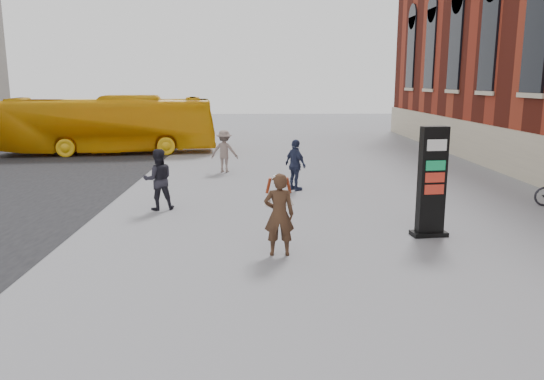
{
  "coord_description": "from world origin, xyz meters",
  "views": [
    {
      "loc": [
        -0.44,
        -11.43,
        3.65
      ],
      "look_at": [
        -0.17,
        0.43,
        1.22
      ],
      "focal_mm": 35.0,
      "sensor_mm": 36.0,
      "label": 1
    }
  ],
  "objects_px": {
    "bus": "(111,125)",
    "pedestrian_c": "(296,165)",
    "pedestrian_b": "(224,151)",
    "woman": "(279,213)",
    "info_pylon": "(432,182)",
    "pedestrian_a": "(158,179)"
  },
  "relations": [
    {
      "from": "info_pylon",
      "to": "pedestrian_b",
      "type": "bearing_deg",
      "value": 113.47
    },
    {
      "from": "bus",
      "to": "pedestrian_b",
      "type": "xyz_separation_m",
      "value": [
        6.21,
        -5.94,
        -0.62
      ]
    },
    {
      "from": "info_pylon",
      "to": "pedestrian_c",
      "type": "height_order",
      "value": "info_pylon"
    },
    {
      "from": "woman",
      "to": "pedestrian_c",
      "type": "height_order",
      "value": "woman"
    },
    {
      "from": "pedestrian_b",
      "to": "bus",
      "type": "bearing_deg",
      "value": -35.14
    },
    {
      "from": "info_pylon",
      "to": "bus",
      "type": "bearing_deg",
      "value": 120.37
    },
    {
      "from": "info_pylon",
      "to": "pedestrian_a",
      "type": "distance_m",
      "value": 7.57
    },
    {
      "from": "pedestrian_b",
      "to": "pedestrian_c",
      "type": "height_order",
      "value": "pedestrian_c"
    },
    {
      "from": "bus",
      "to": "pedestrian_b",
      "type": "distance_m",
      "value": 8.61
    },
    {
      "from": "info_pylon",
      "to": "pedestrian_a",
      "type": "xyz_separation_m",
      "value": [
        -7.0,
        2.85,
        -0.43
      ]
    },
    {
      "from": "info_pylon",
      "to": "bus",
      "type": "xyz_separation_m",
      "value": [
        -11.72,
        15.23,
        0.16
      ]
    },
    {
      "from": "pedestrian_a",
      "to": "info_pylon",
      "type": "bearing_deg",
      "value": 141.27
    },
    {
      "from": "pedestrian_b",
      "to": "pedestrian_c",
      "type": "xyz_separation_m",
      "value": [
        2.66,
        -3.77,
        0.01
      ]
    },
    {
      "from": "bus",
      "to": "pedestrian_a",
      "type": "distance_m",
      "value": 13.27
    },
    {
      "from": "info_pylon",
      "to": "bus",
      "type": "distance_m",
      "value": 19.22
    },
    {
      "from": "bus",
      "to": "pedestrian_c",
      "type": "xyz_separation_m",
      "value": [
        8.86,
        -9.71,
        -0.61
      ]
    },
    {
      "from": "bus",
      "to": "woman",
      "type": "bearing_deg",
      "value": -162.0
    },
    {
      "from": "woman",
      "to": "pedestrian_b",
      "type": "bearing_deg",
      "value": -80.89
    },
    {
      "from": "pedestrian_a",
      "to": "pedestrian_c",
      "type": "distance_m",
      "value": 4.93
    },
    {
      "from": "woman",
      "to": "pedestrian_a",
      "type": "relative_size",
      "value": 1.01
    },
    {
      "from": "bus",
      "to": "pedestrian_a",
      "type": "relative_size",
      "value": 6.01
    },
    {
      "from": "info_pylon",
      "to": "bus",
      "type": "relative_size",
      "value": 0.25
    }
  ]
}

